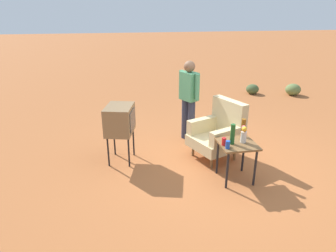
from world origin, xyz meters
The scene contains 12 objects.
ground_plane centered at (0.00, 0.00, 0.00)m, with size 60.00×60.00×0.00m, color #AD6033.
armchair centered at (-0.27, 0.13, 0.50)m, with size 1.00×1.01×1.06m.
side_table centered at (0.53, 0.15, 0.54)m, with size 0.56×0.56×0.64m.
tv_on_stand centered at (-0.43, -1.62, 0.78)m, with size 0.69×0.58×1.03m.
person_standing centered at (-1.14, -0.23, 0.94)m, with size 0.52×0.36×1.64m.
soda_can_red centered at (0.57, -0.09, 0.70)m, with size 0.07×0.07×0.12m, color red.
bottle_wine_green centered at (0.54, 0.05, 0.80)m, with size 0.07×0.07×0.32m, color #1E5623.
soda_can_blue centered at (0.69, -0.07, 0.70)m, with size 0.07×0.07×0.12m, color blue.
bottle_tall_amber centered at (0.31, 0.32, 0.79)m, with size 0.07×0.07×0.30m, color brown.
flower_vase centered at (0.53, 0.24, 0.79)m, with size 0.15×0.10×0.27m.
shrub_near centered at (-3.89, 3.85, 0.18)m, with size 0.46×0.46×0.36m, color olive.
shrub_far centered at (-4.25, 2.65, 0.15)m, with size 0.40×0.40×0.31m, color #475B33.
Camera 1 is at (4.50, -1.65, 2.59)m, focal length 32.14 mm.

